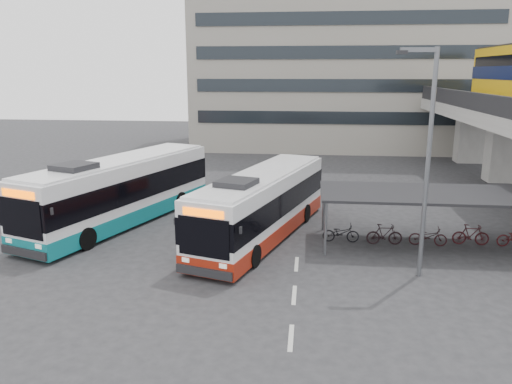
# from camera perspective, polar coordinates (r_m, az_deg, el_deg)

# --- Properties ---
(ground) EXTENTS (120.00, 120.00, 0.00)m
(ground) POSITION_cam_1_polar(r_m,az_deg,el_deg) (21.48, -2.09, -7.98)
(ground) COLOR #28282B
(ground) RESTS_ON ground
(bike_shelter) EXTENTS (10.00, 4.00, 2.54)m
(bike_shelter) POSITION_cam_1_polar(r_m,az_deg,el_deg) (24.28, 19.25, -2.40)
(bike_shelter) COLOR #595B60
(bike_shelter) RESTS_ON ground
(office_block) EXTENTS (30.00, 15.00, 25.00)m
(office_block) POSITION_cam_1_polar(r_m,az_deg,el_deg) (56.03, 9.80, 18.15)
(office_block) COLOR gray
(office_block) RESTS_ON ground
(road_markings) EXTENTS (0.15, 7.60, 0.01)m
(road_markings) POSITION_cam_1_polar(r_m,az_deg,el_deg) (18.53, 4.39, -11.65)
(road_markings) COLOR beige
(road_markings) RESTS_ON ground
(bus_main) EXTENTS (5.83, 11.89, 3.45)m
(bus_main) POSITION_cam_1_polar(r_m,az_deg,el_deg) (24.08, 0.74, -1.55)
(bus_main) COLOR white
(bus_main) RESTS_ON ground
(bus_teal) EXTENTS (6.73, 12.80, 3.73)m
(bus_teal) POSITION_cam_1_polar(r_m,az_deg,el_deg) (27.30, -15.13, 0.08)
(bus_teal) COLOR white
(bus_teal) RESTS_ON ground
(pedestrian) EXTENTS (0.48, 0.70, 1.86)m
(pedestrian) POSITION_cam_1_polar(r_m,az_deg,el_deg) (23.99, -19.24, -4.06)
(pedestrian) COLOR black
(pedestrian) RESTS_ON ground
(lamp_post) EXTENTS (1.54, 0.34, 8.77)m
(lamp_post) POSITION_cam_1_polar(r_m,az_deg,el_deg) (19.77, 18.85, 4.44)
(lamp_post) COLOR #595B60
(lamp_post) RESTS_ON ground
(sign_totem_north) EXTENTS (0.55, 0.19, 2.53)m
(sign_totem_north) POSITION_cam_1_polar(r_m,az_deg,el_deg) (31.84, -21.70, 0.70)
(sign_totem_north) COLOR #B2170A
(sign_totem_north) RESTS_ON ground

